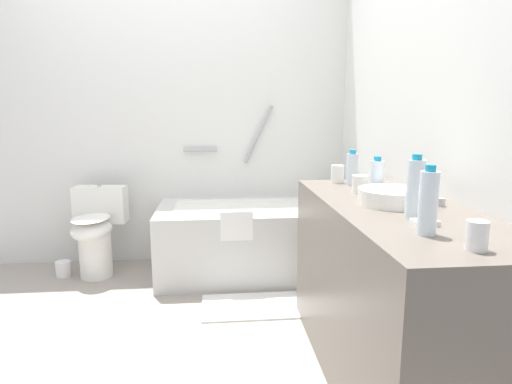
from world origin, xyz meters
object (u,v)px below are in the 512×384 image
(water_bottle_2, at_px, (428,202))
(water_bottle_0, at_px, (377,178))
(bathtub, at_px, (252,237))
(soap_dish, at_px, (425,222))
(toilet, at_px, (96,230))
(drinking_glass_1, at_px, (360,184))
(sink_basin, at_px, (393,197))
(drinking_glass_0, at_px, (477,236))
(water_bottle_3, at_px, (352,169))
(water_bottle_1, at_px, (415,188))
(sink_faucet, at_px, (432,197))
(drinking_glass_2, at_px, (337,174))
(bath_mat, at_px, (252,306))
(toilet_paper_roll, at_px, (63,269))

(water_bottle_2, bearing_deg, water_bottle_0, 83.17)
(bathtub, xyz_separation_m, soap_dish, (0.48, -1.74, 0.56))
(toilet, relative_size, drinking_glass_1, 7.71)
(sink_basin, relative_size, drinking_glass_0, 3.41)
(bathtub, height_order, water_bottle_3, bathtub)
(water_bottle_1, bearing_deg, sink_basin, 84.73)
(sink_basin, xyz_separation_m, water_bottle_3, (-0.02, 0.52, 0.06))
(sink_faucet, relative_size, water_bottle_0, 0.78)
(water_bottle_0, bearing_deg, water_bottle_3, 93.53)
(water_bottle_3, distance_m, drinking_glass_2, 0.11)
(water_bottle_1, xyz_separation_m, bath_mat, (-0.54, 1.02, -0.94))
(water_bottle_2, bearing_deg, drinking_glass_0, -69.00)
(water_bottle_0, bearing_deg, water_bottle_2, -96.83)
(bath_mat, bearing_deg, drinking_glass_1, -42.57)
(bathtub, bearing_deg, soap_dish, -74.44)
(sink_basin, bearing_deg, drinking_glass_0, -91.31)
(water_bottle_3, distance_m, soap_dish, 0.88)
(toilet, relative_size, sink_faucet, 4.46)
(soap_dish, height_order, toilet_paper_roll, soap_dish)
(bathtub, height_order, toilet, bathtub)
(sink_faucet, bearing_deg, toilet, 142.23)
(water_bottle_3, bearing_deg, water_bottle_0, -86.47)
(toilet, relative_size, water_bottle_3, 3.43)
(sink_basin, xyz_separation_m, water_bottle_1, (-0.02, -0.25, 0.08))
(water_bottle_3, xyz_separation_m, bath_mat, (-0.54, 0.25, -0.92))
(bath_mat, height_order, toilet_paper_roll, toilet_paper_roll)
(toilet, relative_size, toilet_paper_roll, 5.82)
(drinking_glass_0, bearing_deg, toilet_paper_roll, 132.75)
(sink_basin, relative_size, water_bottle_3, 1.56)
(toilet, xyz_separation_m, water_bottle_3, (1.67, -0.93, 0.57))
(water_bottle_1, height_order, drinking_glass_0, water_bottle_1)
(drinking_glass_2, distance_m, soap_dish, 0.96)
(bathtub, xyz_separation_m, water_bottle_3, (0.49, -0.86, 0.64))
(water_bottle_0, height_order, bath_mat, water_bottle_0)
(water_bottle_1, xyz_separation_m, water_bottle_3, (0.00, 0.78, -0.03))
(water_bottle_0, xyz_separation_m, water_bottle_2, (-0.08, -0.68, 0.02))
(toilet, distance_m, toilet_paper_roll, 0.39)
(drinking_glass_1, distance_m, soap_dish, 0.66)
(sink_basin, distance_m, drinking_glass_1, 0.30)
(sink_basin, distance_m, drinking_glass_0, 0.65)
(water_bottle_0, relative_size, drinking_glass_2, 1.88)
(toilet, height_order, water_bottle_1, water_bottle_1)
(sink_faucet, bearing_deg, bath_mat, 134.09)
(water_bottle_0, relative_size, water_bottle_3, 0.98)
(drinking_glass_1, relative_size, toilet_paper_roll, 0.76)
(sink_basin, bearing_deg, toilet, 139.37)
(bath_mat, bearing_deg, water_bottle_1, -62.06)
(bathtub, relative_size, drinking_glass_0, 15.64)
(bath_mat, bearing_deg, bathtub, 85.04)
(water_bottle_1, relative_size, toilet_paper_roll, 2.14)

